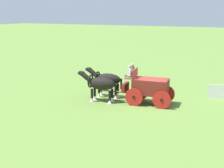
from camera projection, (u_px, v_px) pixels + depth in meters
name	position (u px, v px, depth m)	size (l,w,h in m)	color
ground_plane	(150.00, 104.00, 21.49)	(220.00, 220.00, 0.00)	olive
show_wagon	(148.00, 87.00, 21.26)	(5.45, 2.03, 2.77)	maroon
draft_horse_near	(100.00, 84.00, 21.78)	(3.02, 1.14, 2.17)	black
draft_horse_off	(106.00, 80.00, 22.96)	(3.00, 1.06, 2.21)	black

